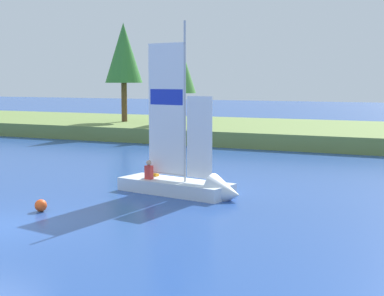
{
  "coord_description": "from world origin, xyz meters",
  "views": [
    {
      "loc": [
        12.01,
        -12.57,
        4.24
      ],
      "look_at": [
        1.25,
        10.8,
        1.2
      ],
      "focal_mm": 54.33,
      "sensor_mm": 36.0,
      "label": 1
    }
  ],
  "objects": [
    {
      "name": "shoreline_tree_left",
      "position": [
        -11.68,
        26.27,
        6.23
      ],
      "size": [
        2.87,
        2.87,
        7.59
      ],
      "color": "brown",
      "rests_on": "shore_bank"
    },
    {
      "name": "shoreline_tree_midleft",
      "position": [
        -6.83,
        26.27,
        5.01
      ],
      "size": [
        2.3,
        2.3,
        5.9
      ],
      "color": "brown",
      "rests_on": "shore_bank"
    },
    {
      "name": "sailboat",
      "position": [
        3.24,
        6.46,
        0.45
      ],
      "size": [
        5.18,
        2.27,
        6.77
      ],
      "rotation": [
        0.0,
        0.0,
        -0.18
      ],
      "color": "silver",
      "rests_on": "ground"
    },
    {
      "name": "shore_bank",
      "position": [
        0.0,
        27.84,
        0.49
      ],
      "size": [
        80.0,
        13.76,
        0.99
      ],
      "primitive_type": "cube",
      "color": "olive",
      "rests_on": "ground"
    },
    {
      "name": "channel_buoy",
      "position": [
        -0.11,
        2.08,
        0.2
      ],
      "size": [
        0.4,
        0.4,
        0.4
      ],
      "primitive_type": "sphere",
      "color": "#E54C19",
      "rests_on": "ground"
    }
  ]
}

